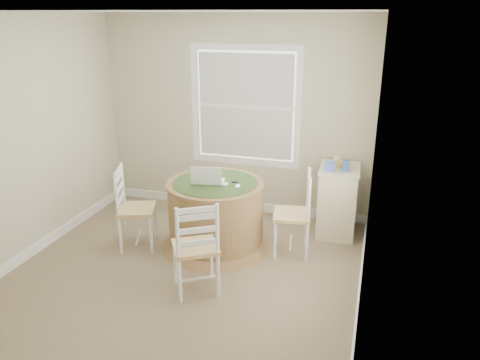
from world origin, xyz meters
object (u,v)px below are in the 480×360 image
(laptop, at_px, (208,180))
(chair_right, at_px, (292,214))
(round_table, at_px, (216,212))
(corner_chest, at_px, (337,200))
(chair_left, at_px, (137,209))
(chair_near, at_px, (195,247))

(laptop, bearing_deg, chair_right, 177.30)
(round_table, height_order, corner_chest, corner_chest)
(round_table, bearing_deg, corner_chest, 18.82)
(chair_left, height_order, chair_right, same)
(round_table, distance_m, chair_near, 0.95)
(laptop, bearing_deg, corner_chest, -159.97)
(chair_left, distance_m, corner_chest, 2.40)
(round_table, height_order, chair_left, chair_left)
(chair_near, bearing_deg, chair_left, -65.31)
(chair_right, bearing_deg, chair_left, -87.85)
(chair_near, relative_size, chair_right, 1.00)
(round_table, distance_m, chair_right, 0.87)
(laptop, distance_m, corner_chest, 1.64)
(laptop, xyz_separation_m, corner_chest, (1.38, 0.80, -0.40))
(chair_near, distance_m, chair_right, 1.27)
(round_table, xyz_separation_m, chair_near, (0.12, -0.94, 0.04))
(chair_left, xyz_separation_m, laptop, (0.79, 0.24, 0.35))
(chair_left, height_order, corner_chest, chair_left)
(chair_right, distance_m, corner_chest, 0.81)
(chair_left, xyz_separation_m, chair_right, (1.73, 0.36, 0.00))
(chair_right, height_order, corner_chest, chair_right)
(chair_right, xyz_separation_m, laptop, (-0.94, -0.12, 0.35))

